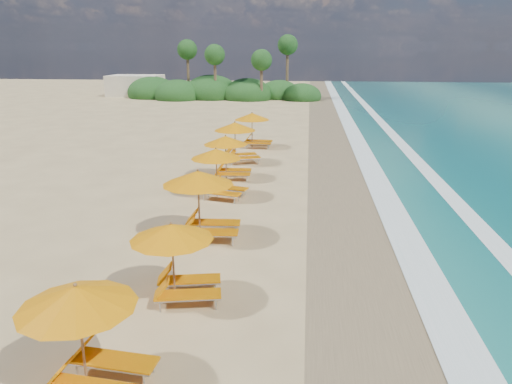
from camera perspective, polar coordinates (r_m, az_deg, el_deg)
The scene contains 12 objects.
ground at distance 18.82m, azimuth -0.00°, elevation -3.50°, with size 160.00×160.00×0.00m, color tan.
wet_sand at distance 18.84m, azimuth 12.22°, elevation -3.86°, with size 4.00×160.00×0.01m, color #8C7853.
surf_foam at distance 19.32m, azimuth 20.22°, elevation -3.96°, with size 4.00×160.00×0.01m.
station_1 at distance 10.15m, azimuth -19.26°, elevation -15.39°, with size 2.65×2.49×2.32m.
station_2 at distance 12.92m, azimuth -9.09°, elevation -7.58°, with size 2.70×2.59×2.24m.
station_3 at distance 16.89m, azimuth -6.17°, elevation -0.92°, with size 2.84×2.66×2.53m.
station_4 at distance 21.47m, azimuth -4.30°, elevation 2.65°, with size 2.84×2.74×2.30m.
station_5 at distance 24.63m, azimuth -3.20°, elevation 4.51°, with size 2.56×2.39×2.29m.
station_6 at distance 28.08m, azimuth -2.12°, elevation 6.26°, with size 3.16×3.10×2.46m.
station_7 at distance 32.51m, azimuth -0.15°, elevation 7.67°, with size 2.60×2.41×2.39m.
treeline at distance 64.39m, azimuth -4.51°, elevation 11.90°, with size 25.80×8.80×9.74m.
beach_building at distance 69.95m, azimuth -14.12°, elevation 12.19°, with size 7.00×5.00×2.80m, color beige.
Camera 1 is at (1.91, -17.53, 6.56)m, focal length 33.61 mm.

